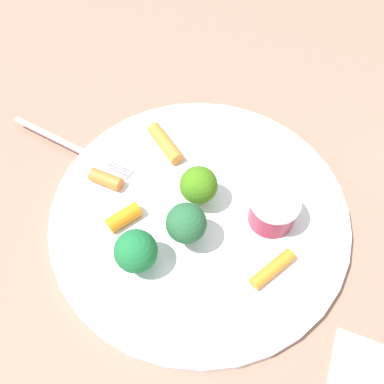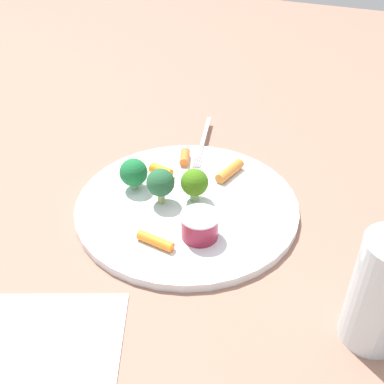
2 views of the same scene
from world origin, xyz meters
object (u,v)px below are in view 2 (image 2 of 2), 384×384
at_px(carrot_stick_0, 161,171).
at_px(carrot_stick_2, 155,241).
at_px(carrot_stick_3, 230,171).
at_px(napkin, 38,351).
at_px(plate, 187,205).
at_px(fork, 203,141).
at_px(broccoli_floret_0, 195,183).
at_px(carrot_stick_1, 185,157).
at_px(broccoli_floret_1, 134,172).
at_px(sauce_cup, 200,226).
at_px(broccoli_floret_2, 160,183).
at_px(drinking_glass, 382,293).

relative_size(carrot_stick_0, carrot_stick_2, 0.72).
bearing_deg(carrot_stick_3, napkin, -101.63).
height_order(plate, fork, fork).
bearing_deg(carrot_stick_2, fork, 99.34).
bearing_deg(broccoli_floret_0, fork, 108.28).
xyz_separation_m(carrot_stick_0, carrot_stick_1, (0.02, 0.05, -0.00)).
relative_size(broccoli_floret_0, broccoli_floret_1, 1.03).
xyz_separation_m(sauce_cup, broccoli_floret_0, (-0.04, 0.07, 0.01)).
relative_size(plate, fork, 1.90).
distance_m(broccoli_floret_1, carrot_stick_0, 0.05).
bearing_deg(broccoli_floret_2, broccoli_floret_0, 29.94).
distance_m(carrot_stick_3, drinking_glass, 0.31).
xyz_separation_m(broccoli_floret_0, drinking_glass, (0.25, -0.13, 0.02)).
relative_size(plate, carrot_stick_2, 6.29).
bearing_deg(napkin, fork, 90.19).
distance_m(sauce_cup, napkin, 0.23).
distance_m(broccoli_floret_1, broccoli_floret_2, 0.05).
distance_m(carrot_stick_0, napkin, 0.32).
bearing_deg(fork, plate, -75.11).
xyz_separation_m(broccoli_floret_1, broccoli_floret_2, (0.05, -0.01, 0.01)).
bearing_deg(broccoli_floret_0, carrot_stick_1, 122.13).
bearing_deg(sauce_cup, fork, 111.54).
relative_size(carrot_stick_3, napkin, 0.34).
xyz_separation_m(carrot_stick_1, carrot_stick_3, (0.08, -0.01, 0.00)).
relative_size(carrot_stick_2, fork, 0.30).
relative_size(broccoli_floret_0, napkin, 0.29).
height_order(carrot_stick_1, drinking_glass, drinking_glass).
height_order(broccoli_floret_0, carrot_stick_1, broccoli_floret_0).
relative_size(carrot_stick_2, carrot_stick_3, 0.88).
relative_size(broccoli_floret_0, fork, 0.30).
bearing_deg(plate, napkin, -98.69).
relative_size(carrot_stick_2, napkin, 0.30).
bearing_deg(carrot_stick_0, sauce_cup, -44.17).
relative_size(carrot_stick_0, fork, 0.22).
relative_size(broccoli_floret_0, carrot_stick_2, 0.99).
bearing_deg(broccoli_floret_1, plate, -0.25).
height_order(carrot_stick_3, napkin, carrot_stick_3).
distance_m(sauce_cup, broccoli_floret_0, 0.08).
height_order(broccoli_floret_1, carrot_stick_3, broccoli_floret_1).
distance_m(broccoli_floret_0, broccoli_floret_2, 0.05).
relative_size(carrot_stick_1, carrot_stick_3, 0.63).
height_order(broccoli_floret_0, napkin, broccoli_floret_0).
relative_size(broccoli_floret_1, carrot_stick_1, 1.33).
relative_size(carrot_stick_0, carrot_stick_3, 0.63).
xyz_separation_m(plate, carrot_stick_1, (-0.05, 0.10, 0.01)).
distance_m(broccoli_floret_0, carrot_stick_0, 0.08).
height_order(broccoli_floret_1, fork, broccoli_floret_1).
distance_m(carrot_stick_1, carrot_stick_3, 0.08).
bearing_deg(carrot_stick_2, drinking_glass, -4.74).
bearing_deg(fork, carrot_stick_2, -80.66).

